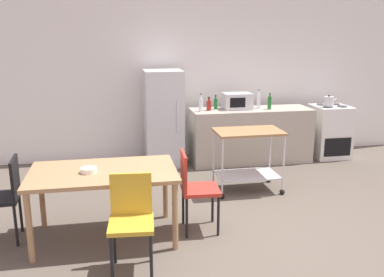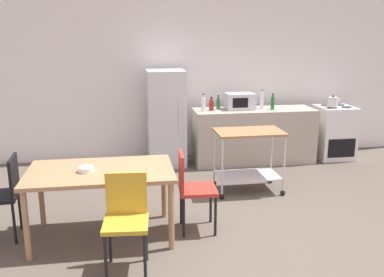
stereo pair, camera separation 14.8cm
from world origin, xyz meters
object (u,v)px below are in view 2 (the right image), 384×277
at_px(kitchen_cart, 249,151).
at_px(dining_table, 101,177).
at_px(bottle_soy_sauce, 262,101).
at_px(fruit_bowl, 86,169).
at_px(chair_black, 4,192).
at_px(bottle_hot_sauce, 211,105).
at_px(refrigerator, 166,118).
at_px(chair_mustard, 126,216).
at_px(stove_oven, 334,132).
at_px(kettle, 333,102).
at_px(microwave, 240,101).
at_px(bottle_sesame_oil, 273,103).
at_px(bottle_olive_oil, 203,104).
at_px(bottle_sparkling_water, 218,104).
at_px(chair_red, 192,186).

bearing_deg(kitchen_cart, dining_table, -150.86).
relative_size(bottle_soy_sauce, fruit_bowl, 1.91).
height_order(chair_black, bottle_hot_sauce, bottle_hot_sauce).
relative_size(chair_black, refrigerator, 0.57).
relative_size(chair_mustard, bottle_hot_sauce, 4.06).
distance_m(stove_oven, kitchen_cart, 2.33).
relative_size(fruit_bowl, kettle, 0.69).
bearing_deg(stove_oven, chair_black, -155.08).
bearing_deg(chair_black, bottle_soy_sauce, 119.70).
distance_m(bottle_hot_sauce, bottle_soy_sauce, 0.86).
relative_size(microwave, bottle_sesame_oil, 1.73).
relative_size(chair_black, microwave, 1.93).
relative_size(chair_black, bottle_soy_sauce, 2.83).
bearing_deg(refrigerator, kettle, -3.70).
distance_m(chair_mustard, stove_oven, 4.71).
xyz_separation_m(chair_black, refrigerator, (1.94, 2.33, 0.26)).
bearing_deg(stove_oven, bottle_olive_oil, -177.89).
height_order(chair_black, fruit_bowl, chair_black).
height_order(refrigerator, bottle_sparkling_water, refrigerator).
relative_size(stove_oven, microwave, 2.00).
bearing_deg(dining_table, chair_red, -0.09).
height_order(chair_black, chair_red, same).
bearing_deg(chair_mustard, bottle_sparkling_water, 68.51).
distance_m(stove_oven, bottle_soy_sauce, 1.44).
xyz_separation_m(dining_table, kitchen_cart, (1.91, 1.06, -0.10)).
bearing_deg(bottle_soy_sauce, bottle_hot_sauce, -177.57).
distance_m(chair_black, stove_oven, 5.34).
relative_size(kitchen_cart, fruit_bowl, 5.54).
distance_m(bottle_hot_sauce, bottle_sesame_oil, 1.01).
relative_size(refrigerator, bottle_sparkling_water, 6.63).
relative_size(chair_red, kitchen_cart, 0.98).
height_order(chair_red, refrigerator, refrigerator).
distance_m(chair_red, fruit_bowl, 1.13).
relative_size(dining_table, refrigerator, 0.97).
xyz_separation_m(bottle_hot_sauce, bottle_soy_sauce, (0.86, 0.04, 0.05)).
bearing_deg(fruit_bowl, bottle_hot_sauce, 53.21).
bearing_deg(chair_black, chair_red, 83.03).
xyz_separation_m(chair_red, fruit_bowl, (-1.10, -0.04, 0.26)).
xyz_separation_m(chair_black, fruit_bowl, (0.87, -0.18, 0.26)).
xyz_separation_m(dining_table, bottle_olive_oil, (1.51, 2.30, 0.35)).
height_order(bottle_soy_sauce, kettle, bottle_soy_sauce).
bearing_deg(bottle_sparkling_water, bottle_hot_sauce, -145.58).
distance_m(kitchen_cart, fruit_bowl, 2.34).
height_order(stove_oven, fruit_bowl, stove_oven).
bearing_deg(chair_black, dining_table, 79.41).
relative_size(kitchen_cart, bottle_olive_oil, 3.19).
xyz_separation_m(kitchen_cart, kettle, (1.80, 1.22, 0.43)).
relative_size(microwave, kettle, 1.92).
bearing_deg(bottle_hot_sauce, kitchen_cart, -79.12).
distance_m(bottle_soy_sauce, bottle_sesame_oil, 0.19).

